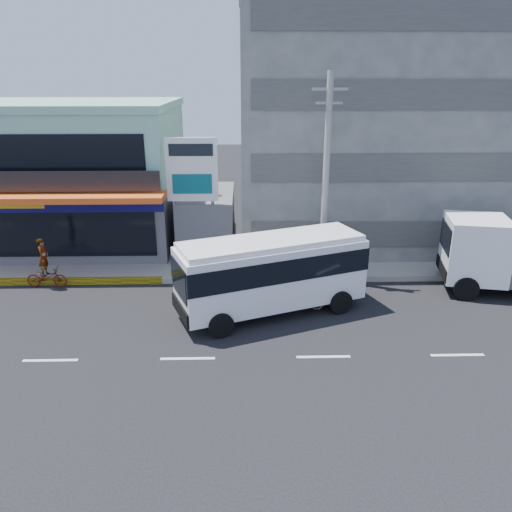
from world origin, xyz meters
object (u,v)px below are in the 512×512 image
at_px(concrete_building, 373,124).
at_px(minibus, 271,269).
at_px(shop_building, 75,178).
at_px(billboard, 192,177).
at_px(satellite_dish, 205,195).
at_px(motorcycle_rider, 46,271).
at_px(utility_pole_near, 326,179).
at_px(sedan, 279,288).

relative_size(concrete_building, minibus, 1.90).
bearing_deg(shop_building, billboard, -32.32).
relative_size(shop_building, satellite_dish, 8.27).
bearing_deg(satellite_dish, billboard, -105.52).
height_order(shop_building, billboard, shop_building).
bearing_deg(motorcycle_rider, concrete_building, 25.04).
bearing_deg(minibus, shop_building, 137.92).
distance_m(shop_building, utility_pole_near, 15.50).
height_order(shop_building, minibus, shop_building).
height_order(satellite_dish, utility_pole_near, utility_pole_near).
xyz_separation_m(satellite_dish, utility_pole_near, (6.00, -3.60, 1.57)).
bearing_deg(concrete_building, motorcycle_rider, -154.96).
bearing_deg(concrete_building, utility_pole_near, -117.76).
height_order(satellite_dish, minibus, satellite_dish).
relative_size(billboard, utility_pole_near, 0.69).
distance_m(billboard, sedan, 7.51).
bearing_deg(minibus, motorcycle_rider, 164.40).
bearing_deg(motorcycle_rider, billboard, 18.79).
bearing_deg(sedan, utility_pole_near, -47.16).
bearing_deg(utility_pole_near, sedan, -128.81).
relative_size(billboard, motorcycle_rider, 2.78).
bearing_deg(shop_building, concrete_building, 3.35).
relative_size(satellite_dish, minibus, 0.18).
distance_m(satellite_dish, utility_pole_near, 7.17).
bearing_deg(concrete_building, minibus, -121.00).
bearing_deg(minibus, billboard, 124.74).
relative_size(concrete_building, motorcycle_rider, 6.44).
xyz_separation_m(billboard, minibus, (3.76, -5.42, -2.92)).
height_order(shop_building, utility_pole_near, utility_pole_near).
distance_m(minibus, motorcycle_rider, 11.29).
xyz_separation_m(utility_pole_near, minibus, (-2.74, -3.62, -3.14)).
bearing_deg(billboard, utility_pole_near, -15.48).
height_order(shop_building, motorcycle_rider, shop_building).
xyz_separation_m(concrete_building, sedan, (-6.34, -10.51, -6.19)).
xyz_separation_m(satellite_dish, motorcycle_rider, (-7.56, -4.20, -2.75)).
relative_size(billboard, minibus, 0.82).
xyz_separation_m(shop_building, satellite_dish, (8.00, -2.95, -0.42)).
distance_m(minibus, sedan, 1.46).
xyz_separation_m(concrete_building, minibus, (-6.74, -11.22, -4.99)).
distance_m(concrete_building, sedan, 13.75).
relative_size(sedan, motorcycle_rider, 1.90).
bearing_deg(concrete_building, satellite_dish, -158.20).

